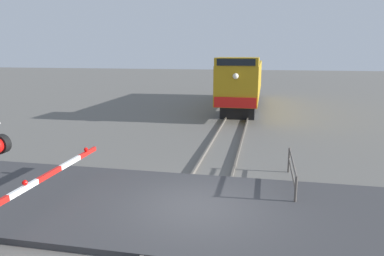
{
  "coord_description": "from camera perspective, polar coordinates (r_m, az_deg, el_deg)",
  "views": [
    {
      "loc": [
        1.73,
        -9.22,
        4.46
      ],
      "look_at": [
        -0.95,
        3.94,
        1.56
      ],
      "focal_mm": 33.36,
      "sensor_mm": 36.0,
      "label": 1
    }
  ],
  "objects": [
    {
      "name": "road_surface",
      "position": [
        10.35,
        0.81,
        -12.83
      ],
      "size": [
        36.0,
        5.27,
        0.17
      ],
      "primitive_type": "cube",
      "color": "#38383A",
      "rests_on": "ground_plane"
    },
    {
      "name": "rail_track_left",
      "position": [
        10.49,
        -3.13,
        -12.52
      ],
      "size": [
        0.08,
        80.0,
        0.15
      ],
      "primitive_type": "cube",
      "color": "#59544C",
      "rests_on": "ground_plane"
    },
    {
      "name": "rail_track_right",
      "position": [
        10.26,
        4.86,
        -13.16
      ],
      "size": [
        0.08,
        80.0,
        0.15
      ],
      "primitive_type": "cube",
      "color": "#59544C",
      "rests_on": "ground_plane"
    },
    {
      "name": "locomotive",
      "position": [
        29.13,
        8.14,
        7.47
      ],
      "size": [
        2.7,
        15.37,
        4.07
      ],
      "color": "black",
      "rests_on": "ground_plane"
    },
    {
      "name": "guard_railing",
      "position": [
        12.32,
        15.72,
        -6.38
      ],
      "size": [
        0.08,
        3.2,
        0.95
      ],
      "color": "#4C4742",
      "rests_on": "ground_plane"
    },
    {
      "name": "ground_plane",
      "position": [
        10.38,
        0.81,
        -13.24
      ],
      "size": [
        160.0,
        160.0,
        0.0
      ],
      "primitive_type": "plane",
      "color": "#605E59"
    }
  ]
}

